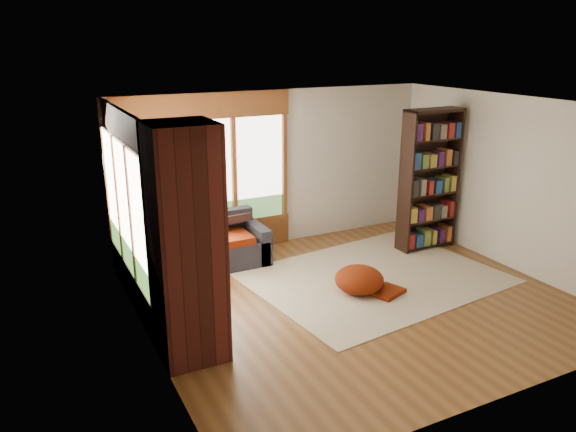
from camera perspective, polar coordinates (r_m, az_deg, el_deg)
name	(u,v)px	position (r m, az deg, el deg)	size (l,w,h in m)	color
floor	(355,299)	(7.76, 6.84, -8.36)	(5.50, 5.50, 0.00)	brown
ceiling	(363,105)	(7.03, 7.62, 11.07)	(5.50, 5.50, 0.00)	white
wall_back	(276,169)	(9.39, -1.27, 4.81)	(5.50, 0.04, 2.60)	silver
wall_front	(512,278)	(5.52, 21.76, -5.90)	(5.50, 0.04, 2.60)	silver
wall_left	(145,240)	(6.25, -14.31, -2.41)	(0.04, 5.00, 2.60)	silver
wall_right	(513,184)	(9.07, 21.86, 3.06)	(0.04, 5.00, 2.60)	silver
windows_back	(207,174)	(8.92, -8.18, 4.27)	(2.82, 0.10, 1.90)	brown
windows_left	(125,207)	(7.37, -16.20, 0.88)	(0.10, 2.62, 1.90)	brown
roller_blind	(113,163)	(8.07, -17.37, 5.15)	(0.03, 0.72, 0.90)	gray
brick_chimney	(186,245)	(6.01, -10.31, -2.96)	(0.70, 0.70, 2.60)	#471914
sectional_sofa	(178,260)	(8.32, -11.07, -4.44)	(2.20, 2.20, 0.80)	black
area_rug	(375,277)	(8.44, 8.78, -6.18)	(3.49, 2.67, 0.01)	white
bookshelf	(429,180)	(9.47, 14.17, 3.52)	(1.00, 0.33, 2.32)	black
pouf	(359,279)	(7.89, 7.25, -6.34)	(0.68, 0.68, 0.37)	maroon
dog_tan	(181,229)	(8.18, -10.82, -1.33)	(0.95, 0.86, 0.46)	brown
dog_brindle	(160,242)	(7.74, -12.84, -2.58)	(0.71, 0.94, 0.47)	#3E291E
throw_pillows	(181,227)	(8.23, -10.78, -1.12)	(1.98, 1.68, 0.45)	black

